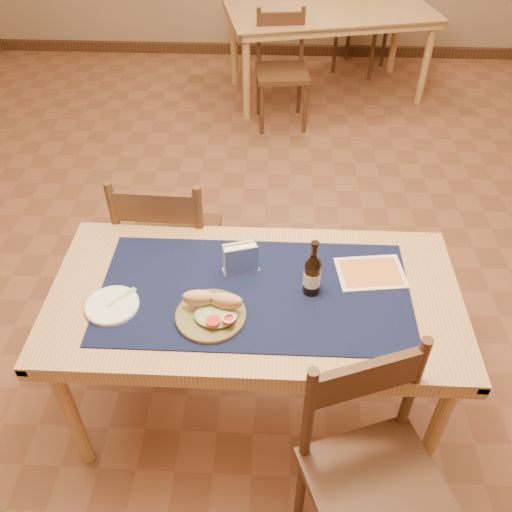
{
  "coord_description": "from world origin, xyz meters",
  "views": [
    {
      "loc": [
        0.07,
        -2.27,
        2.26
      ],
      "look_at": [
        0.0,
        -0.7,
        0.85
      ],
      "focal_mm": 38.0,
      "sensor_mm": 36.0,
      "label": 1
    }
  ],
  "objects_px": {
    "main_table": "(255,307)",
    "chair_main_near": "(374,475)",
    "back_table": "(330,19)",
    "sandwich_plate": "(212,312)",
    "napkin_holder": "(241,259)",
    "chair_main_far": "(171,244)",
    "beer_bottle": "(312,274)"
  },
  "relations": [
    {
      "from": "main_table",
      "to": "back_table",
      "type": "distance_m",
      "value": 3.4
    },
    {
      "from": "chair_main_far",
      "to": "sandwich_plate",
      "type": "height_order",
      "value": "chair_main_far"
    },
    {
      "from": "chair_main_far",
      "to": "napkin_holder",
      "type": "xyz_separation_m",
      "value": [
        0.39,
        -0.44,
        0.32
      ]
    },
    {
      "from": "chair_main_far",
      "to": "beer_bottle",
      "type": "relative_size",
      "value": 3.88
    },
    {
      "from": "main_table",
      "to": "napkin_holder",
      "type": "distance_m",
      "value": 0.2
    },
    {
      "from": "chair_main_far",
      "to": "beer_bottle",
      "type": "height_order",
      "value": "beer_bottle"
    },
    {
      "from": "sandwich_plate",
      "to": "napkin_holder",
      "type": "height_order",
      "value": "napkin_holder"
    },
    {
      "from": "main_table",
      "to": "chair_main_near",
      "type": "relative_size",
      "value": 1.67
    },
    {
      "from": "napkin_holder",
      "to": "back_table",
      "type": "bearing_deg",
      "value": 80.47
    },
    {
      "from": "chair_main_near",
      "to": "napkin_holder",
      "type": "distance_m",
      "value": 0.92
    },
    {
      "from": "back_table",
      "to": "beer_bottle",
      "type": "bearing_deg",
      "value": -94.54
    },
    {
      "from": "back_table",
      "to": "chair_main_near",
      "type": "xyz_separation_m",
      "value": [
        -0.05,
        -3.95,
        -0.17
      ]
    },
    {
      "from": "sandwich_plate",
      "to": "napkin_holder",
      "type": "xyz_separation_m",
      "value": [
        0.09,
        0.26,
        0.03
      ]
    },
    {
      "from": "chair_main_near",
      "to": "back_table",
      "type": "bearing_deg",
      "value": 89.2
    },
    {
      "from": "back_table",
      "to": "chair_main_far",
      "type": "bearing_deg",
      "value": -108.36
    },
    {
      "from": "chair_main_far",
      "to": "napkin_holder",
      "type": "height_order",
      "value": "chair_main_far"
    },
    {
      "from": "main_table",
      "to": "chair_main_far",
      "type": "relative_size",
      "value": 1.66
    },
    {
      "from": "back_table",
      "to": "napkin_holder",
      "type": "relative_size",
      "value": 12.18
    },
    {
      "from": "chair_main_far",
      "to": "napkin_holder",
      "type": "distance_m",
      "value": 0.66
    },
    {
      "from": "chair_main_near",
      "to": "beer_bottle",
      "type": "relative_size",
      "value": 3.86
    },
    {
      "from": "main_table",
      "to": "sandwich_plate",
      "type": "relative_size",
      "value": 6.09
    },
    {
      "from": "chair_main_near",
      "to": "napkin_holder",
      "type": "bearing_deg",
      "value": 124.6
    },
    {
      "from": "chair_main_near",
      "to": "beer_bottle",
      "type": "xyz_separation_m",
      "value": [
        -0.21,
        0.6,
        0.35
      ]
    },
    {
      "from": "main_table",
      "to": "sandwich_plate",
      "type": "bearing_deg",
      "value": -137.19
    },
    {
      "from": "back_table",
      "to": "beer_bottle",
      "type": "height_order",
      "value": "beer_bottle"
    },
    {
      "from": "back_table",
      "to": "chair_main_near",
      "type": "distance_m",
      "value": 3.96
    },
    {
      "from": "chair_main_near",
      "to": "beer_bottle",
      "type": "bearing_deg",
      "value": 109.34
    },
    {
      "from": "main_table",
      "to": "sandwich_plate",
      "type": "height_order",
      "value": "sandwich_plate"
    },
    {
      "from": "sandwich_plate",
      "to": "chair_main_near",
      "type": "bearing_deg",
      "value": -38.15
    },
    {
      "from": "beer_bottle",
      "to": "napkin_holder",
      "type": "relative_size",
      "value": 1.6
    },
    {
      "from": "main_table",
      "to": "beer_bottle",
      "type": "distance_m",
      "value": 0.28
    },
    {
      "from": "chair_main_far",
      "to": "sandwich_plate",
      "type": "distance_m",
      "value": 0.81
    }
  ]
}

